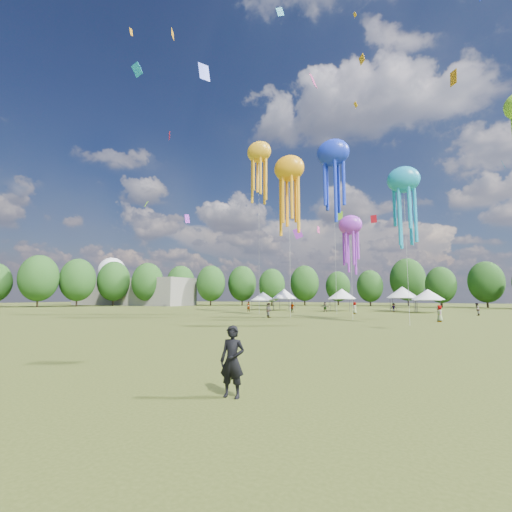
% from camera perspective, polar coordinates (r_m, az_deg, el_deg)
% --- Properties ---
extents(ground, '(300.00, 300.00, 0.00)m').
position_cam_1_polar(ground, '(17.56, -21.52, -14.70)').
color(ground, '#384416').
rests_on(ground, ground).
extents(observer_main, '(0.74, 0.53, 1.90)m').
position_cam_1_polar(observer_main, '(10.23, -3.73, -16.09)').
color(observer_main, black).
rests_on(observer_main, ground).
extents(spectator_near, '(1.14, 1.09, 1.85)m').
position_cam_1_polar(spectator_near, '(46.41, 2.00, -8.51)').
color(spectator_near, gray).
rests_on(spectator_near, ground).
extents(spectators_far, '(35.68, 23.39, 1.81)m').
position_cam_1_polar(spectators_far, '(59.37, 16.12, -7.85)').
color(spectators_far, gray).
rests_on(spectators_far, ground).
extents(festival_tents, '(34.79, 9.68, 4.45)m').
position_cam_1_polar(festival_tents, '(69.21, 14.23, -5.78)').
color(festival_tents, '#47474C').
rests_on(festival_tents, ground).
extents(show_kites, '(40.78, 26.06, 31.44)m').
position_cam_1_polar(show_kites, '(56.17, 18.50, 14.00)').
color(show_kites, '#FFA00F').
rests_on(show_kites, ground).
extents(small_kites, '(76.63, 66.66, 46.54)m').
position_cam_1_polar(small_kites, '(62.89, 11.95, 18.93)').
color(small_kites, '#FFA00F').
rests_on(small_kites, ground).
extents(treeline, '(201.57, 95.24, 13.43)m').
position_cam_1_polar(treeline, '(76.14, 13.99, -3.24)').
color(treeline, '#38281C').
rests_on(treeline, ground).
extents(hangar, '(40.00, 12.00, 8.00)m').
position_cam_1_polar(hangar, '(119.17, -18.81, -5.37)').
color(hangar, gray).
rests_on(hangar, ground).
extents(radome, '(9.00, 9.00, 16.00)m').
position_cam_1_polar(radome, '(135.14, -21.67, -2.79)').
color(radome, white).
rests_on(radome, ground).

